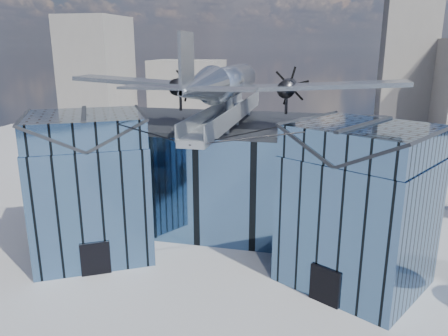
# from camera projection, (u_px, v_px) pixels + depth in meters

# --- Properties ---
(ground_plane) EXTENTS (120.00, 120.00, 0.00)m
(ground_plane) POSITION_uv_depth(u_px,v_px,m) (218.00, 259.00, 35.72)
(ground_plane) COLOR gray
(museum) EXTENTS (32.88, 24.50, 17.60)m
(museum) POSITION_uv_depth(u_px,v_px,m) (234.00, 174.00, 39.68)
(museum) COLOR #476A92
(museum) RESTS_ON ground
(bg_towers) EXTENTS (77.00, 24.50, 26.00)m
(bg_towers) POSITION_uv_depth(u_px,v_px,m) (292.00, 84.00, 80.02)
(bg_towers) COLOR slate
(bg_towers) RESTS_ON ground
(tree_plaza_w) EXTENTS (3.92, 3.92, 4.62)m
(tree_plaza_w) POSITION_uv_depth(u_px,v_px,m) (48.00, 207.00, 38.41)
(tree_plaza_w) COLOR #382316
(tree_plaza_w) RESTS_ON ground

